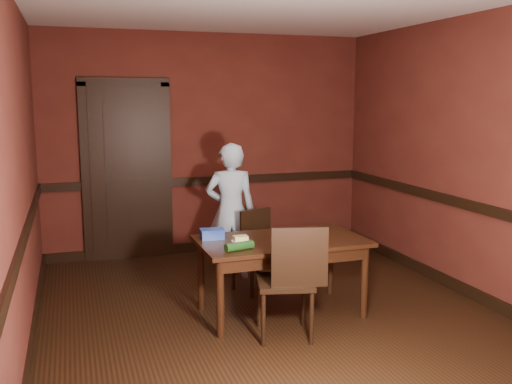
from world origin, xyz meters
TOP-DOWN VIEW (x-y plane):
  - floor at (0.00, 0.00)m, footprint 4.00×4.50m
  - ceiling at (0.00, 0.00)m, footprint 4.00×4.50m
  - wall_back at (0.00, 2.25)m, footprint 4.00×0.02m
  - wall_front at (0.00, -2.25)m, footprint 4.00×0.02m
  - wall_left at (-2.00, 0.00)m, footprint 0.02×4.50m
  - wall_right at (2.00, 0.00)m, footprint 0.02×4.50m
  - dado_back at (0.00, 2.23)m, footprint 4.00×0.03m
  - dado_left at (-1.99, 0.00)m, footprint 0.03×4.50m
  - dado_right at (1.99, 0.00)m, footprint 0.03×4.50m
  - baseboard_back at (0.00, 2.23)m, footprint 4.00×0.03m
  - baseboard_left at (-1.99, 0.00)m, footprint 0.03×4.50m
  - baseboard_right at (1.99, 0.00)m, footprint 0.03×4.50m
  - door at (-1.00, 2.22)m, footprint 1.05×0.07m
  - dining_table at (0.10, -0.05)m, footprint 1.48×0.85m
  - chair_far at (0.07, 0.61)m, footprint 0.48×0.48m
  - chair_near at (-0.04, -0.52)m, footprint 0.53×0.53m
  - person at (-0.04, 1.10)m, footprint 0.59×0.44m
  - sandwich_plate at (0.11, -0.16)m, footprint 0.28×0.28m
  - sauce_jar at (0.39, -0.18)m, footprint 0.07×0.07m
  - cheese_saucer at (-0.26, -0.03)m, footprint 0.16×0.16m
  - food_tub at (-0.48, 0.14)m, footprint 0.22×0.16m
  - wrapped_veg at (-0.36, -0.30)m, footprint 0.26×0.13m

SIDE VIEW (x-z plane):
  - floor at x=0.00m, z-range -0.01..0.01m
  - baseboard_back at x=0.00m, z-range 0.00..0.12m
  - baseboard_left at x=-1.99m, z-range 0.00..0.12m
  - baseboard_right at x=1.99m, z-range 0.00..0.12m
  - dining_table at x=0.10m, z-range 0.00..0.69m
  - chair_far at x=0.07m, z-range 0.00..0.80m
  - chair_near at x=-0.04m, z-range 0.00..0.94m
  - sandwich_plate at x=0.11m, z-range 0.67..0.74m
  - cheese_saucer at x=-0.26m, z-range 0.68..0.73m
  - wrapped_veg at x=-0.36m, z-range 0.69..0.76m
  - person at x=-0.04m, z-range 0.00..1.45m
  - sauce_jar at x=0.39m, z-range 0.69..0.77m
  - food_tub at x=-0.48m, z-range 0.69..0.78m
  - dado_back at x=0.00m, z-range 0.85..0.95m
  - dado_left at x=-1.99m, z-range 0.85..0.95m
  - dado_right at x=1.99m, z-range 0.85..0.95m
  - door at x=-1.00m, z-range -0.01..2.19m
  - wall_back at x=0.00m, z-range 0.00..2.70m
  - wall_front at x=0.00m, z-range 0.00..2.70m
  - wall_left at x=-2.00m, z-range 0.00..2.70m
  - wall_right at x=2.00m, z-range 0.00..2.70m
  - ceiling at x=0.00m, z-range 2.70..2.71m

